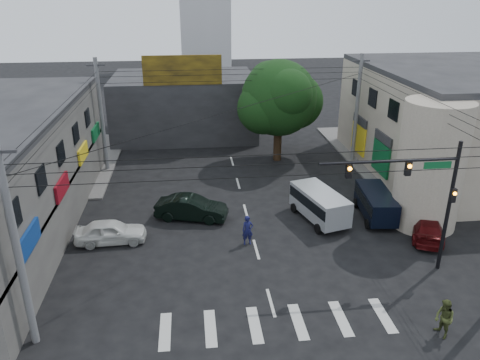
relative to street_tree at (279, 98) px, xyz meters
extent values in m
plane|color=black|center=(-4.00, -17.00, -5.47)|extent=(160.00, 160.00, 0.00)
cube|color=#514F4C|center=(-22.00, 1.00, -5.40)|extent=(16.00, 16.00, 0.15)
cube|color=#514F4C|center=(14.00, 1.00, -5.40)|extent=(16.00, 16.00, 0.15)
cube|color=gray|center=(14.00, -4.00, -1.47)|extent=(14.00, 18.00, 8.00)
cylinder|color=gray|center=(7.00, -13.00, -1.47)|extent=(4.00, 4.00, 8.00)
cube|color=#232326|center=(-8.00, 9.00, -2.47)|extent=(14.00, 10.00, 6.00)
cube|color=olive|center=(-8.00, 4.10, 1.83)|extent=(7.00, 0.30, 2.60)
cylinder|color=black|center=(0.00, 0.00, -3.27)|extent=(0.70, 0.70, 4.40)
sphere|color=black|center=(0.00, 0.00, 0.03)|extent=(6.40, 6.40, 6.40)
cylinder|color=black|center=(5.50, -18.00, -1.87)|extent=(0.20, 0.20, 7.20)
cylinder|color=black|center=(2.00, -18.00, 0.83)|extent=(7.00, 0.14, 0.14)
cube|color=black|center=(3.00, -18.00, 0.43)|extent=(0.28, 0.22, 0.75)
cube|color=black|center=(0.00, -18.00, 0.43)|extent=(0.28, 0.22, 0.75)
sphere|color=orange|center=(3.00, -18.14, 0.58)|extent=(0.20, 0.20, 0.20)
sphere|color=orange|center=(0.00, -18.14, 0.58)|extent=(0.20, 0.20, 0.20)
cube|color=#0C5529|center=(4.50, -18.00, 0.53)|extent=(1.40, 0.06, 0.35)
cylinder|color=#59595B|center=(-14.50, -21.50, -0.87)|extent=(0.32, 0.32, 9.20)
cylinder|color=#59595B|center=(-14.50, -1.00, -0.87)|extent=(0.32, 0.32, 9.20)
cylinder|color=#59595B|center=(6.50, -1.00, -0.87)|extent=(0.32, 0.32, 9.20)
imported|color=black|center=(-7.66, -10.65, -4.71)|extent=(3.93, 5.46, 1.53)
imported|color=silver|center=(-12.47, -13.21, -4.77)|extent=(1.97, 4.27, 1.41)
imported|color=#4A0A0C|center=(6.50, -14.70, -4.84)|extent=(5.00, 5.68, 1.27)
imported|color=#121441|center=(-4.42, -14.29, -4.57)|extent=(0.71, 0.52, 1.80)
imported|color=#3C4520|center=(2.99, -23.10, -4.56)|extent=(1.15, 1.03, 1.82)
camera|label=1|loc=(-7.53, -38.31, 8.59)|focal=35.00mm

